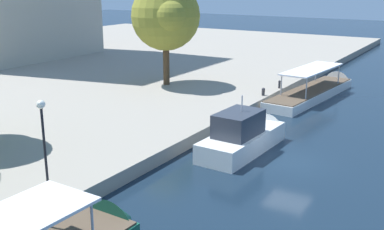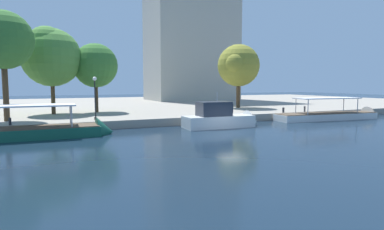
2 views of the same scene
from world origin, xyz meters
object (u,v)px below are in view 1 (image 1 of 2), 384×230
at_px(mooring_bollard_0, 279,84).
at_px(tree_3, 167,16).
at_px(lamp_post, 43,135).
at_px(motor_yacht_1, 246,137).
at_px(mooring_bollard_1, 263,91).
at_px(tour_boat_2, 315,92).

bearing_deg(mooring_bollard_0, tree_3, 112.72).
xyz_separation_m(mooring_bollard_0, lamp_post, (-26.06, 1.20, 2.28)).
xyz_separation_m(motor_yacht_1, lamp_post, (-12.01, 4.54, 2.73)).
distance_m(lamp_post, tree_3, 23.87).
height_order(lamp_post, tree_3, tree_3).
relative_size(motor_yacht_1, lamp_post, 1.92).
bearing_deg(lamp_post, mooring_bollard_1, -2.72).
relative_size(mooring_bollard_1, tree_3, 0.07).
height_order(mooring_bollard_1, lamp_post, lamp_post).
xyz_separation_m(motor_yacht_1, mooring_bollard_0, (14.06, 3.34, 0.45)).
relative_size(motor_yacht_1, mooring_bollard_1, 12.20).
distance_m(motor_yacht_1, tour_boat_2, 16.32).
distance_m(mooring_bollard_1, lamp_post, 22.83).
bearing_deg(mooring_bollard_1, tree_3, 93.63).
xyz_separation_m(motor_yacht_1, mooring_bollard_1, (10.68, 3.46, 0.42)).
height_order(tour_boat_2, tree_3, tree_3).
bearing_deg(tree_3, lamp_post, -159.47).
distance_m(tour_boat_2, lamp_post, 28.75).
bearing_deg(lamp_post, mooring_bollard_0, -2.63).
xyz_separation_m(tour_boat_2, mooring_bollard_1, (-5.62, 2.79, 0.84)).
bearing_deg(mooring_bollard_1, mooring_bollard_0, -2.04).
bearing_deg(tree_3, motor_yacht_1, -128.22).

